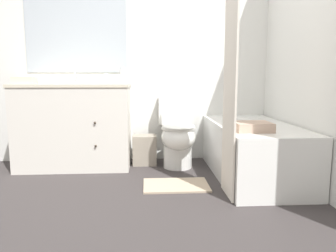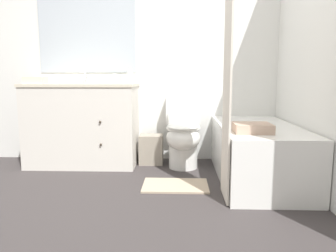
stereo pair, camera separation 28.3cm
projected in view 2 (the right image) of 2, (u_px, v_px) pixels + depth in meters
name	position (u px, v px, depth m)	size (l,w,h in m)	color
ground_plane	(138.00, 222.00, 2.16)	(14.00, 14.00, 0.00)	#383333
wall_back	(155.00, 50.00, 3.68)	(8.00, 0.06, 2.50)	silver
wall_right	(311.00, 41.00, 2.76)	(0.05, 2.71, 2.50)	silver
vanity_cabinet	(83.00, 124.00, 3.53)	(1.16, 0.59, 0.88)	silver
sink_faucet	(87.00, 80.00, 3.66)	(0.14, 0.12, 0.12)	silver
toilet	(183.00, 134.00, 3.43)	(0.38, 0.66, 0.74)	white
bathtub	(257.00, 152.00, 3.04)	(0.70, 1.47, 0.51)	white
shower_curtain	(228.00, 72.00, 2.45)	(0.01, 0.37, 1.96)	silver
wastebasket	(151.00, 149.00, 3.60)	(0.26, 0.22, 0.32)	gray
tissue_box	(114.00, 80.00, 3.57)	(0.15, 0.11, 0.11)	silver
soap_dispenser	(130.00, 76.00, 3.50)	(0.06, 0.06, 0.18)	silver
hand_towel_folded	(36.00, 80.00, 3.35)	(0.21, 0.16, 0.07)	beige
bath_towel_folded	(252.00, 128.00, 2.62)	(0.29, 0.26, 0.07)	tan
bath_mat	(175.00, 185.00, 2.86)	(0.57, 0.38, 0.02)	tan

